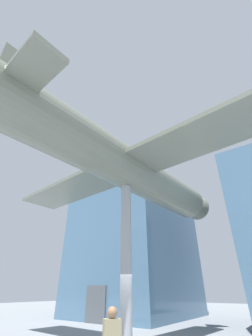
{
  "coord_description": "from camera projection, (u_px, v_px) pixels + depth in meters",
  "views": [
    {
      "loc": [
        5.37,
        -7.44,
        1.98
      ],
      "look_at": [
        0.0,
        0.0,
        6.99
      ],
      "focal_mm": 24.0,
      "sensor_mm": 36.0,
      "label": 1
    }
  ],
  "objects": [
    {
      "name": "support_pylon_central",
      "position": [
        126.0,
        259.0,
        8.55
      ],
      "size": [
        0.43,
        0.43,
        6.04
      ],
      "color": "#999EA3",
      "rests_on": "ground_plane"
    },
    {
      "name": "glass_pavilion_left",
      "position": [
        136.0,
        254.0,
        21.23
      ],
      "size": [
        8.72,
        10.38,
        10.51
      ],
      "color": "slate",
      "rests_on": "ground_plane"
    },
    {
      "name": "suspended_airplane",
      "position": [
        130.0,
        170.0,
        10.66
      ],
      "size": [
        15.33,
        14.38,
        3.1
      ],
      "rotation": [
        0.0,
        0.0,
        -0.08
      ],
      "color": "slate",
      "rests_on": "support_pylon_central"
    }
  ]
}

